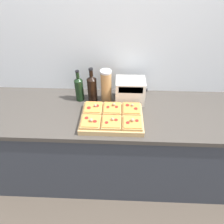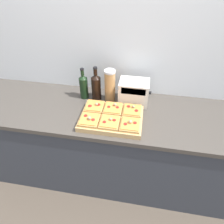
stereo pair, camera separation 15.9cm
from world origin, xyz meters
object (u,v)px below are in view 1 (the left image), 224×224
at_px(wine_bottle, 92,88).
at_px(grain_jar_tall, 106,86).
at_px(toaster_oven, 130,91).
at_px(cutting_board, 112,118).
at_px(olive_oil_bottle, 79,88).

xyz_separation_m(wine_bottle, grain_jar_tall, (0.12, -0.00, 0.02)).
distance_m(wine_bottle, toaster_oven, 0.33).
xyz_separation_m(cutting_board, toaster_oven, (0.15, 0.27, 0.09)).
height_order(wine_bottle, grain_jar_tall, wine_bottle).
bearing_deg(wine_bottle, grain_jar_tall, -0.00).
bearing_deg(olive_oil_bottle, wine_bottle, -0.00).
xyz_separation_m(cutting_board, grain_jar_tall, (-0.06, 0.27, 0.13)).
relative_size(wine_bottle, grain_jar_tall, 1.06).
relative_size(cutting_board, olive_oil_bottle, 1.67).
relative_size(grain_jar_tall, toaster_oven, 1.08).
height_order(cutting_board, toaster_oven, toaster_oven).
bearing_deg(grain_jar_tall, cutting_board, -77.55).
bearing_deg(olive_oil_bottle, toaster_oven, -0.11).
bearing_deg(cutting_board, toaster_oven, 61.54).
relative_size(olive_oil_bottle, wine_bottle, 0.93).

